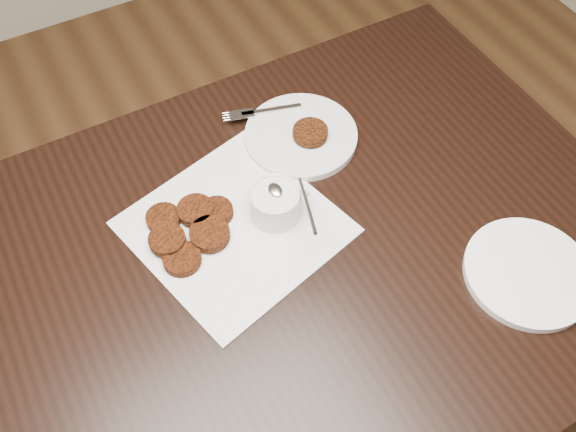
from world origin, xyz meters
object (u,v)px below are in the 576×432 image
(sauce_ramekin, at_px, (275,193))
(table, at_px, (258,358))
(plate_empty, at_px, (528,273))
(napkin, at_px, (235,227))
(plate_with_patty, at_px, (301,133))

(sauce_ramekin, bearing_deg, table, -138.47)
(sauce_ramekin, bearing_deg, plate_empty, -44.82)
(sauce_ramekin, height_order, plate_empty, sauce_ramekin)
(table, distance_m, plate_empty, 0.61)
(table, xyz_separation_m, napkin, (0.02, 0.10, 0.38))
(sauce_ramekin, relative_size, plate_with_patty, 0.56)
(napkin, relative_size, plate_with_patty, 1.47)
(table, distance_m, napkin, 0.39)
(sauce_ramekin, bearing_deg, napkin, 172.16)
(plate_with_patty, distance_m, plate_empty, 0.49)
(plate_with_patty, xyz_separation_m, plate_empty, (0.19, -0.46, -0.01))
(table, xyz_separation_m, sauce_ramekin, (0.10, 0.09, 0.44))
(plate_with_patty, bearing_deg, table, -135.35)
(napkin, bearing_deg, plate_with_patty, 31.88)
(plate_with_patty, bearing_deg, napkin, -148.12)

